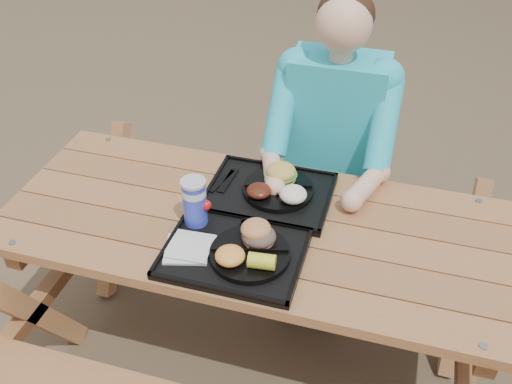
# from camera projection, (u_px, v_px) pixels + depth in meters

# --- Properties ---
(ground) EXTENTS (60.00, 60.00, 0.00)m
(ground) POSITION_uv_depth(u_px,v_px,m) (256.00, 354.00, 2.45)
(ground) COLOR #999999
(ground) RESTS_ON ground
(picnic_table) EXTENTS (1.80, 1.49, 0.75)m
(picnic_table) POSITION_uv_depth(u_px,v_px,m) (256.00, 295.00, 2.22)
(picnic_table) COLOR #999999
(picnic_table) RESTS_ON ground
(tray_near) EXTENTS (0.45, 0.35, 0.02)m
(tray_near) POSITION_uv_depth(u_px,v_px,m) (234.00, 254.00, 1.85)
(tray_near) COLOR black
(tray_near) RESTS_ON picnic_table
(tray_far) EXTENTS (0.45, 0.35, 0.02)m
(tray_far) POSITION_uv_depth(u_px,v_px,m) (270.00, 194.00, 2.10)
(tray_far) COLOR black
(tray_far) RESTS_ON picnic_table
(plate_near) EXTENTS (0.26, 0.26, 0.02)m
(plate_near) POSITION_uv_depth(u_px,v_px,m) (250.00, 254.00, 1.82)
(plate_near) COLOR black
(plate_near) RESTS_ON tray_near
(plate_far) EXTENTS (0.26, 0.26, 0.02)m
(plate_far) POSITION_uv_depth(u_px,v_px,m) (278.00, 189.00, 2.09)
(plate_far) COLOR black
(plate_far) RESTS_ON tray_far
(napkin_stack) EXTENTS (0.17, 0.17, 0.02)m
(napkin_stack) POSITION_uv_depth(u_px,v_px,m) (187.00, 248.00, 1.84)
(napkin_stack) COLOR silver
(napkin_stack) RESTS_ON tray_near
(soda_cup) EXTENTS (0.08, 0.08, 0.16)m
(soda_cup) POSITION_uv_depth(u_px,v_px,m) (195.00, 203.00, 1.91)
(soda_cup) COLOR #1A2BC4
(soda_cup) RESTS_ON tray_near
(condiment_bbq) EXTENTS (0.05, 0.05, 0.03)m
(condiment_bbq) POSITION_uv_depth(u_px,v_px,m) (247.00, 225.00, 1.92)
(condiment_bbq) COLOR #340506
(condiment_bbq) RESTS_ON tray_near
(condiment_mustard) EXTENTS (0.04, 0.04, 0.03)m
(condiment_mustard) POSITION_uv_depth(u_px,v_px,m) (262.00, 225.00, 1.92)
(condiment_mustard) COLOR yellow
(condiment_mustard) RESTS_ON tray_near
(sandwich) EXTENTS (0.10, 0.10, 0.11)m
(sandwich) POSITION_uv_depth(u_px,v_px,m) (259.00, 229.00, 1.82)
(sandwich) COLOR #CE8048
(sandwich) RESTS_ON plate_near
(mac_cheese) EXTENTS (0.09, 0.09, 0.05)m
(mac_cheese) POSITION_uv_depth(u_px,v_px,m) (230.00, 256.00, 1.76)
(mac_cheese) COLOR #FFAF43
(mac_cheese) RESTS_ON plate_near
(corn_cob) EXTENTS (0.09, 0.09, 0.05)m
(corn_cob) POSITION_uv_depth(u_px,v_px,m) (262.00, 261.00, 1.74)
(corn_cob) COLOR yellow
(corn_cob) RESTS_ON plate_near
(cutlery_far) EXTENTS (0.04, 0.16, 0.01)m
(cutlery_far) POSITION_uv_depth(u_px,v_px,m) (228.00, 180.00, 2.14)
(cutlery_far) COLOR black
(cutlery_far) RESTS_ON tray_far
(burger) EXTENTS (0.11, 0.11, 0.10)m
(burger) POSITION_uv_depth(u_px,v_px,m) (281.00, 168.00, 2.09)
(burger) COLOR gold
(burger) RESTS_ON plate_far
(baked_beans) EXTENTS (0.09, 0.09, 0.04)m
(baked_beans) POSITION_uv_depth(u_px,v_px,m) (259.00, 191.00, 2.03)
(baked_beans) COLOR #511D10
(baked_beans) RESTS_ON plate_far
(potato_salad) EXTENTS (0.10, 0.10, 0.05)m
(potato_salad) POSITION_uv_depth(u_px,v_px,m) (293.00, 194.00, 2.00)
(potato_salad) COLOR white
(potato_salad) RESTS_ON plate_far
(diner) EXTENTS (0.48, 0.84, 1.28)m
(diner) POSITION_uv_depth(u_px,v_px,m) (330.00, 165.00, 2.45)
(diner) COLOR teal
(diner) RESTS_ON ground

